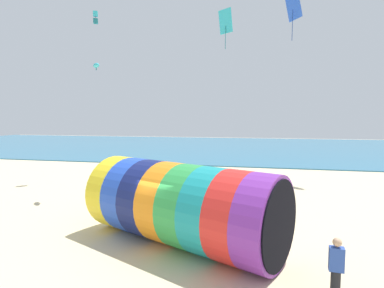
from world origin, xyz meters
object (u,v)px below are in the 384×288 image
object	(u,v)px
kite_handler	(336,269)
kite_cyan_parafoil	(96,65)
kite_cyan_diamond	(225,22)
kite_cyan_box	(96,17)
kite_blue_diamond	(293,5)
giant_inflatable_tube	(181,204)

from	to	relation	value
kite_handler	kite_cyan_parafoil	size ratio (longest dim) A/B	2.11
kite_handler	kite_cyan_diamond	size ratio (longest dim) A/B	0.81
kite_cyan_box	kite_cyan_parafoil	bearing A→B (deg)	-61.17
kite_handler	kite_cyan_parafoil	distance (m)	15.67
kite_blue_diamond	kite_cyan_box	bearing A→B (deg)	164.08
kite_cyan_parafoil	kite_cyan_box	world-z (taller)	kite_cyan_box
kite_cyan_box	kite_cyan_diamond	distance (m)	11.33
kite_cyan_parafoil	kite_cyan_diamond	world-z (taller)	kite_cyan_diamond
kite_cyan_parafoil	kite_blue_diamond	bearing A→B (deg)	4.79
kite_cyan_diamond	kite_cyan_box	bearing A→B (deg)	156.51
giant_inflatable_tube	kite_handler	world-z (taller)	giant_inflatable_tube
giant_inflatable_tube	kite_cyan_parafoil	size ratio (longest dim) A/B	10.07
kite_cyan_box	kite_cyan_diamond	world-z (taller)	kite_cyan_box
kite_handler	kite_blue_diamond	size ratio (longest dim) A/B	0.63
kite_cyan_diamond	giant_inflatable_tube	bearing A→B (deg)	-98.73
kite_blue_diamond	kite_cyan_diamond	world-z (taller)	kite_blue_diamond
kite_handler	kite_blue_diamond	distance (m)	13.57
kite_handler	kite_cyan_parafoil	xyz separation A→B (m)	(-11.28, 8.40, 6.91)
kite_handler	kite_cyan_diamond	world-z (taller)	kite_cyan_diamond
kite_handler	kite_cyan_parafoil	bearing A→B (deg)	143.31
kite_handler	kite_blue_diamond	xyz separation A→B (m)	(-0.23, 9.33, 9.85)
kite_cyan_parafoil	kite_cyan_box	xyz separation A→B (m)	(-2.66, 4.84, 4.43)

